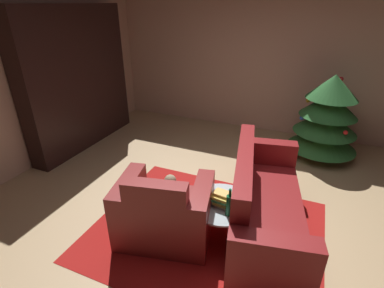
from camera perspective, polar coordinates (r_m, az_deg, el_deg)
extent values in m
plane|color=tan|center=(3.59, 7.28, -13.95)|extent=(7.54, 7.54, 0.00)
cube|color=tan|center=(5.67, 16.46, 14.98)|extent=(6.41, 0.06, 2.60)
cube|color=tan|center=(4.77, -31.89, 10.20)|extent=(0.06, 5.78, 2.60)
cube|color=#A21815|center=(3.39, 2.83, -16.60)|extent=(2.47, 2.03, 0.01)
cube|color=black|center=(5.17, -20.42, 11.67)|extent=(0.03, 2.17, 2.30)
cube|color=black|center=(6.07, -14.67, 14.40)|extent=(0.33, 0.03, 2.30)
cube|color=black|center=(4.59, -30.71, 7.95)|extent=(0.33, 0.03, 2.30)
cube|color=black|center=(5.63, -19.78, 0.53)|extent=(0.30, 2.12, 0.03)
cube|color=black|center=(5.46, -20.49, 4.83)|extent=(0.30, 2.12, 0.03)
cube|color=black|center=(5.33, -21.26, 9.38)|extent=(0.30, 2.12, 0.02)
cube|color=black|center=(5.23, -22.08, 14.13)|extent=(0.30, 2.12, 0.02)
cube|color=black|center=(5.16, -22.97, 19.03)|extent=(0.30, 2.12, 0.02)
cube|color=black|center=(5.14, -23.92, 24.00)|extent=(0.30, 2.12, 0.03)
cube|color=black|center=(5.43, -22.05, 8.67)|extent=(0.05, 1.16, 0.73)
cube|color=black|center=(5.41, -21.85, 8.65)|extent=(0.03, 1.19, 0.76)
cube|color=#0F559B|center=(6.30, -14.32, 5.73)|extent=(0.22, 0.03, 0.33)
cube|color=gold|center=(6.27, -14.66, 5.90)|extent=(0.19, 0.03, 0.39)
cube|color=orange|center=(6.27, -14.96, 5.41)|extent=(0.15, 0.03, 0.29)
cube|color=gold|center=(6.21, -15.02, 5.59)|extent=(0.20, 0.03, 0.37)
cube|color=#378B31|center=(6.21, -15.44, 4.97)|extent=(0.15, 0.05, 0.26)
cube|color=orange|center=(6.13, -15.45, 5.12)|extent=(0.24, 0.04, 0.34)
cube|color=#964FA5|center=(6.11, -15.63, 4.72)|extent=(0.24, 0.03, 0.28)
cube|color=#194D8C|center=(5.96, -16.03, 18.31)|extent=(0.21, 0.05, 0.39)
cube|color=red|center=(5.94, -16.46, 18.19)|extent=(0.17, 0.03, 0.38)
cube|color=red|center=(5.91, -16.65, 17.70)|extent=(0.17, 0.04, 0.29)
cube|color=gold|center=(5.87, -16.84, 17.96)|extent=(0.20, 0.04, 0.36)
cube|color=#41713B|center=(5.85, -17.23, 17.91)|extent=(0.17, 0.03, 0.37)
cube|color=orange|center=(5.82, -17.48, 17.81)|extent=(0.17, 0.04, 0.36)
cube|color=yellow|center=(5.79, -17.78, 17.66)|extent=(0.16, 0.03, 0.35)
cube|color=#10528A|center=(5.92, -16.43, 22.24)|extent=(0.24, 0.03, 0.30)
cube|color=#8C5796|center=(5.89, -16.75, 22.27)|extent=(0.23, 0.03, 0.32)
cube|color=orange|center=(5.86, -17.15, 21.80)|extent=(0.20, 0.05, 0.24)
cube|color=gold|center=(5.83, -17.64, 22.31)|extent=(0.17, 0.04, 0.36)
cube|color=#3C764C|center=(5.79, -17.71, 21.75)|extent=(0.20, 0.03, 0.25)
cube|color=#C1AF9A|center=(5.76, -17.96, 21.71)|extent=(0.21, 0.04, 0.25)
cube|color=#92499F|center=(5.72, -18.22, 21.74)|extent=(0.23, 0.04, 0.27)
cube|color=maroon|center=(3.21, -5.31, -14.49)|extent=(0.75, 0.82, 0.44)
cube|color=maroon|center=(2.74, -7.22, -11.35)|extent=(0.63, 0.28, 0.42)
cube|color=maroon|center=(3.07, 1.92, -13.78)|extent=(0.33, 0.73, 0.67)
cube|color=maroon|center=(3.25, -12.26, -11.88)|extent=(0.33, 0.73, 0.67)
ellipsoid|color=gray|center=(3.06, -4.34, -9.38)|extent=(0.31, 0.24, 0.18)
sphere|color=gray|center=(3.14, -4.33, -7.20)|extent=(0.13, 0.13, 0.13)
cube|color=maroon|center=(3.32, 14.37, -13.81)|extent=(0.99, 1.64, 0.42)
cube|color=maroon|center=(3.03, 10.13, -6.36)|extent=(0.45, 1.54, 0.54)
cube|color=maroon|center=(2.60, 15.16, -23.29)|extent=(0.73, 0.31, 0.72)
cube|color=maroon|center=(3.95, 14.37, -4.21)|extent=(0.73, 0.31, 0.72)
cylinder|color=black|center=(3.21, 9.23, -15.24)|extent=(0.04, 0.04, 0.40)
cylinder|color=black|center=(3.38, 5.10, -12.41)|extent=(0.04, 0.04, 0.40)
cylinder|color=black|center=(3.13, 2.99, -16.03)|extent=(0.04, 0.04, 0.40)
cylinder|color=silver|center=(3.10, 5.90, -11.60)|extent=(0.71, 0.71, 0.02)
cube|color=gray|center=(3.06, 6.20, -11.78)|extent=(0.16, 0.17, 0.02)
cube|color=gold|center=(3.03, 6.17, -11.50)|extent=(0.20, 0.14, 0.03)
cube|color=gray|center=(3.02, 5.98, -11.03)|extent=(0.21, 0.12, 0.03)
cube|color=#348043|center=(3.00, 5.97, -10.74)|extent=(0.18, 0.17, 0.02)
cube|color=gold|center=(2.99, 6.00, -10.28)|extent=(0.23, 0.18, 0.03)
cube|color=#DCB456|center=(2.98, 6.28, -9.80)|extent=(0.21, 0.14, 0.03)
cylinder|color=#13562E|center=(2.88, 7.38, -11.97)|extent=(0.06, 0.06, 0.22)
cylinder|color=#13562E|center=(2.79, 7.55, -9.53)|extent=(0.03, 0.03, 0.08)
cylinder|color=brown|center=(5.23, 23.90, -1.36)|extent=(0.08, 0.08, 0.16)
cone|color=#2A662E|center=(5.13, 24.43, 1.27)|extent=(1.06, 1.06, 0.37)
cone|color=#2A662E|center=(5.03, 25.01, 4.12)|extent=(0.96, 0.96, 0.37)
cone|color=#2A662E|center=(4.94, 25.61, 7.08)|extent=(0.86, 0.86, 0.37)
cone|color=#2A662E|center=(4.87, 26.24, 10.13)|extent=(0.76, 0.76, 0.37)
sphere|color=red|center=(4.80, 28.09, 2.03)|extent=(0.07, 0.07, 0.07)
sphere|color=yellow|center=(5.29, 28.27, 3.89)|extent=(0.06, 0.06, 0.06)
sphere|color=yellow|center=(5.06, 21.96, 7.99)|extent=(0.07, 0.07, 0.07)
sphere|color=red|center=(5.14, 27.38, 11.33)|extent=(0.08, 0.08, 0.08)
sphere|color=blue|center=(4.86, 20.90, 4.86)|extent=(0.07, 0.07, 0.07)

